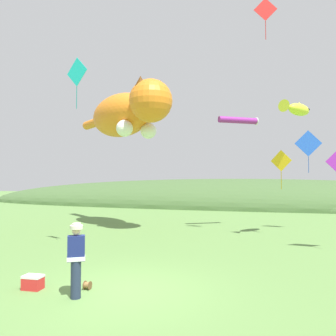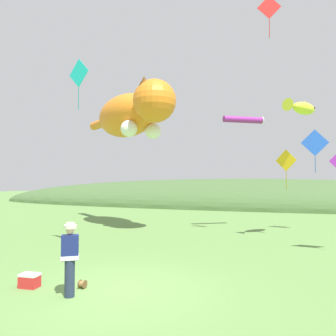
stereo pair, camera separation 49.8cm
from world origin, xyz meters
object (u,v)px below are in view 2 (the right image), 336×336
object	(u,v)px
kite_tube_streamer	(244,120)
kite_diamond_gold	(286,161)
kite_giant_cat	(132,114)
kite_fish_windsock	(301,108)
festival_attendant	(70,257)
picnic_cooler	(30,280)
kite_diamond_teal	(79,74)
kite_diamond_red	(269,8)
kite_spool	(82,284)
kite_diamond_blue	(315,143)

from	to	relation	value
kite_tube_streamer	kite_diamond_gold	world-z (taller)	kite_tube_streamer
kite_giant_cat	kite_fish_windsock	distance (m)	9.31
kite_fish_windsock	festival_attendant	bearing A→B (deg)	-121.18
picnic_cooler	kite_diamond_teal	bearing A→B (deg)	108.62
festival_attendant	picnic_cooler	xyz separation A→B (m)	(-1.40, 0.25, -0.77)
picnic_cooler	kite_diamond_gold	distance (m)	12.57
picnic_cooler	kite_diamond_red	world-z (taller)	kite_diamond_red
kite_fish_windsock	kite_diamond_gold	distance (m)	2.64
kite_spool	kite_diamond_blue	distance (m)	14.24
festival_attendant	kite_diamond_teal	xyz separation A→B (m)	(-2.82, 4.46, 6.16)
picnic_cooler	kite_fish_windsock	distance (m)	13.31
kite_tube_streamer	festival_attendant	bearing A→B (deg)	-103.91
kite_giant_cat	kite_fish_windsock	world-z (taller)	kite_giant_cat
kite_spool	kite_giant_cat	xyz separation A→B (m)	(-3.34, 10.11, 6.59)
kite_giant_cat	festival_attendant	bearing A→B (deg)	-72.46
kite_spool	kite_tube_streamer	distance (m)	13.26
kite_spool	kite_fish_windsock	size ratio (longest dim) A/B	0.10
kite_tube_streamer	kite_diamond_gold	xyz separation A→B (m)	(2.18, -1.65, -2.46)
kite_fish_windsock	kite_tube_streamer	xyz separation A→B (m)	(-2.87, 2.35, 0.01)
kite_diamond_teal	kite_tube_streamer	bearing A→B (deg)	52.48
festival_attendant	kite_diamond_gold	distance (m)	11.90
festival_attendant	kite_spool	size ratio (longest dim) A/B	8.27
kite_giant_cat	kite_diamond_blue	xyz separation A→B (m)	(10.06, 1.54, -1.91)
kite_diamond_blue	kite_fish_windsock	bearing A→B (deg)	-107.42
kite_fish_windsock	kite_diamond_teal	xyz separation A→B (m)	(-8.66, -5.19, 0.91)
picnic_cooler	kite_giant_cat	world-z (taller)	kite_giant_cat
kite_spool	kite_diamond_teal	size ratio (longest dim) A/B	0.10
kite_diamond_gold	kite_diamond_blue	world-z (taller)	kite_diamond_blue
kite_giant_cat	kite_diamond_blue	size ratio (longest dim) A/B	3.54
kite_spool	kite_tube_streamer	size ratio (longest dim) A/B	0.10
festival_attendant	kite_diamond_gold	bearing A→B (deg)	63.52
kite_giant_cat	kite_diamond_teal	distance (m)	6.32
kite_giant_cat	kite_diamond_blue	bearing A→B (deg)	8.71
kite_fish_windsock	kite_diamond_gold	bearing A→B (deg)	134.21
kite_spool	picnic_cooler	size ratio (longest dim) A/B	0.42
picnic_cooler	kite_diamond_gold	world-z (taller)	kite_diamond_gold
kite_fish_windsock	kite_tube_streamer	distance (m)	3.71
kite_giant_cat	kite_diamond_gold	bearing A→B (deg)	-2.59
kite_giant_cat	kite_tube_streamer	xyz separation A→B (m)	(6.37, 1.27, -0.48)
kite_diamond_blue	kite_tube_streamer	bearing A→B (deg)	-175.74
festival_attendant	kite_tube_streamer	distance (m)	13.44
kite_giant_cat	kite_diamond_gold	distance (m)	9.05
kite_diamond_red	kite_diamond_gold	bearing A→B (deg)	64.67
kite_diamond_gold	kite_diamond_blue	xyz separation A→B (m)	(1.51, 1.93, 1.04)
picnic_cooler	kite_diamond_teal	distance (m)	8.24
picnic_cooler	kite_fish_windsock	bearing A→B (deg)	52.39
kite_tube_streamer	kite_diamond_blue	distance (m)	3.97
festival_attendant	kite_diamond_gold	world-z (taller)	kite_diamond_gold
festival_attendant	picnic_cooler	size ratio (longest dim) A/B	3.48
kite_spool	kite_diamond_red	world-z (taller)	kite_diamond_red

